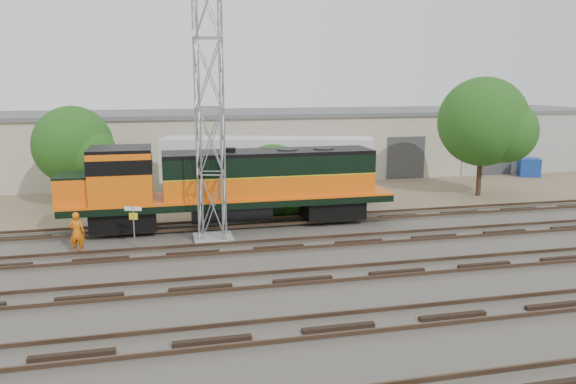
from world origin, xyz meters
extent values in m
plane|color=#47423A|center=(0.00, 0.00, 0.00)|extent=(140.00, 140.00, 0.00)
cube|color=#726047|center=(0.00, 15.00, 0.01)|extent=(80.00, 16.00, 0.02)
cube|color=#4C3828|center=(0.00, -11.25, 0.21)|extent=(80.00, 0.08, 0.14)
cube|color=black|center=(0.00, -7.50, 0.07)|extent=(80.00, 2.40, 0.14)
cube|color=#4C3828|center=(0.00, -8.25, 0.21)|extent=(80.00, 0.08, 0.14)
cube|color=#4C3828|center=(0.00, -6.75, 0.21)|extent=(80.00, 0.08, 0.14)
cube|color=black|center=(0.00, -3.00, 0.07)|extent=(80.00, 2.40, 0.14)
cube|color=#4C3828|center=(0.00, -3.75, 0.21)|extent=(80.00, 0.08, 0.14)
cube|color=#4C3828|center=(0.00, -2.25, 0.21)|extent=(80.00, 0.08, 0.14)
cube|color=black|center=(0.00, 1.50, 0.07)|extent=(80.00, 2.40, 0.14)
cube|color=#4C3828|center=(0.00, 0.75, 0.21)|extent=(80.00, 0.08, 0.14)
cube|color=#4C3828|center=(0.00, 2.25, 0.21)|extent=(80.00, 0.08, 0.14)
cube|color=black|center=(0.00, 6.00, 0.07)|extent=(80.00, 2.40, 0.14)
cube|color=#4C3828|center=(0.00, 5.25, 0.21)|extent=(80.00, 0.08, 0.14)
cube|color=#4C3828|center=(0.00, 6.75, 0.21)|extent=(80.00, 0.08, 0.14)
cube|color=#BEB79E|center=(0.00, 23.00, 2.50)|extent=(58.00, 10.00, 5.00)
cube|color=#59595B|center=(0.00, 23.00, 5.15)|extent=(58.40, 10.40, 0.30)
cube|color=#999993|center=(22.00, 17.95, 2.50)|extent=(14.00, 0.10, 5.00)
cube|color=#333335|center=(-14.00, 17.94, 1.70)|extent=(3.20, 0.12, 3.40)
cube|color=#333335|center=(-6.00, 17.94, 1.70)|extent=(3.20, 0.12, 3.40)
cube|color=#333335|center=(2.00, 17.94, 1.70)|extent=(3.20, 0.12, 3.40)
cube|color=#333335|center=(10.00, 17.94, 1.70)|extent=(3.20, 0.12, 3.40)
cube|color=#333335|center=(18.00, 17.94, 1.70)|extent=(3.20, 0.12, 3.40)
cube|color=black|center=(-11.22, 6.00, 0.79)|extent=(3.27, 2.45, 1.02)
cube|color=black|center=(0.01, 6.00, 0.79)|extent=(3.27, 2.45, 1.02)
cube|color=black|center=(-5.60, 6.00, 1.48)|extent=(17.35, 3.06, 0.36)
cylinder|color=black|center=(-5.60, 6.00, 0.84)|extent=(4.29, 1.12, 1.12)
cube|color=#EF610B|center=(-3.56, 6.00, 2.27)|extent=(11.23, 2.65, 1.22)
cube|color=black|center=(-3.56, 6.00, 3.39)|extent=(11.23, 2.65, 1.02)
cube|color=black|center=(-3.56, 6.00, 4.01)|extent=(11.23, 2.65, 0.20)
cube|color=#EF610B|center=(-11.22, 6.00, 2.99)|extent=(3.06, 3.06, 2.65)
cube|color=black|center=(-11.22, 6.00, 4.39)|extent=(3.06, 3.06, 0.16)
cube|color=#EF610B|center=(-13.57, 6.00, 2.37)|extent=(1.63, 2.45, 1.43)
cube|color=gray|center=(-6.86, 3.65, 0.10)|extent=(1.91, 1.91, 0.20)
cylinder|color=gray|center=(-7.44, 4.23, 6.55)|extent=(0.10, 0.10, 12.70)
cylinder|color=gray|center=(-6.28, 4.23, 6.55)|extent=(0.10, 0.10, 12.70)
cylinder|color=gray|center=(-7.44, 3.07, 6.55)|extent=(0.10, 0.10, 12.70)
cylinder|color=gray|center=(-6.28, 3.07, 6.55)|extent=(0.10, 0.10, 12.70)
cylinder|color=gray|center=(-10.61, 3.32, 1.01)|extent=(0.06, 0.06, 2.02)
cube|color=white|center=(-10.61, 3.32, 1.88)|extent=(0.80, 0.28, 0.20)
cube|color=yellow|center=(-10.61, 3.32, 1.51)|extent=(0.40, 0.16, 0.32)
imported|color=orange|center=(-13.11, 2.91, 0.97)|extent=(0.77, 0.57, 1.95)
cube|color=silver|center=(-2.46, 12.19, 2.76)|extent=(13.78, 6.20, 2.81)
cube|color=black|center=(2.67, 10.79, 0.52)|extent=(3.10, 3.18, 1.04)
cube|color=black|center=(-7.76, 12.57, 0.68)|extent=(0.16, 0.16, 1.36)
cube|color=black|center=(-7.21, 14.58, 0.68)|extent=(0.16, 0.16, 1.36)
cube|color=#153A95|center=(20.46, 16.72, 0.75)|extent=(2.08, 2.03, 1.50)
cylinder|color=#382619|center=(-14.40, 12.98, 1.10)|extent=(0.30, 0.30, 2.21)
sphere|color=#1C4915|center=(-14.40, 12.98, 3.90)|extent=(4.82, 4.82, 4.82)
sphere|color=#1C4915|center=(-13.43, 12.26, 3.41)|extent=(3.37, 3.37, 3.37)
cylinder|color=#382619|center=(-2.74, 8.78, 0.20)|extent=(0.30, 0.30, 0.40)
sphere|color=#1C4915|center=(-2.74, 8.78, 1.93)|extent=(4.38, 4.38, 4.38)
sphere|color=#1C4915|center=(-1.86, 8.12, 1.49)|extent=(3.07, 3.07, 3.07)
cylinder|color=#382619|center=(12.02, 10.55, 1.49)|extent=(0.34, 0.34, 2.99)
sphere|color=#1C4915|center=(12.02, 10.55, 5.08)|extent=(5.97, 5.97, 5.97)
sphere|color=#1C4915|center=(13.21, 9.65, 4.48)|extent=(4.18, 4.18, 4.18)
camera|label=1|loc=(-9.35, -23.34, 7.79)|focal=35.00mm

